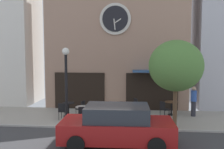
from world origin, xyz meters
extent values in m
cube|color=#9E998E|center=(0.00, 2.09, -0.03)|extent=(25.87, 4.18, 0.05)
cube|color=#A8A5A0|center=(0.00, 0.02, 0.04)|extent=(25.87, 0.12, 0.08)
cube|color=#9E7A66|center=(0.21, 5.51, 4.78)|extent=(9.10, 2.65, 9.56)
cylinder|color=beige|center=(0.21, 4.12, 5.62)|extent=(1.92, 0.10, 1.92)
cylinder|color=black|center=(0.21, 4.06, 5.62)|extent=(1.57, 0.04, 1.57)
cube|color=beige|center=(0.39, 4.02, 5.50)|extent=(0.39, 0.03, 0.29)
cube|color=beige|center=(0.17, 4.02, 5.28)|extent=(0.13, 0.03, 0.67)
cube|color=black|center=(-2.06, 4.14, 1.15)|extent=(3.18, 0.10, 2.30)
cube|color=black|center=(2.49, 4.14, 1.15)|extent=(3.18, 0.10, 2.30)
cube|color=#33568C|center=(2.76, 3.83, 2.45)|extent=(2.91, 0.90, 0.12)
cylinder|color=black|center=(-1.99, 0.89, 0.18)|extent=(0.32, 0.32, 0.36)
cylinder|color=black|center=(-1.99, 0.89, 1.73)|extent=(0.14, 0.14, 3.45)
sphere|color=white|center=(-1.99, 0.89, 3.63)|extent=(0.36, 0.36, 0.36)
cylinder|color=brown|center=(3.37, 0.67, 1.03)|extent=(0.20, 0.20, 2.06)
ellipsoid|color=#4C7A38|center=(3.37, 0.67, 2.95)|extent=(2.55, 2.30, 2.42)
cylinder|color=black|center=(-2.27, 2.26, 0.37)|extent=(0.07, 0.07, 0.74)
cylinder|color=black|center=(-2.27, 2.26, 0.01)|extent=(0.40, 0.40, 0.03)
cylinder|color=black|center=(-2.27, 2.26, 0.74)|extent=(0.66, 0.66, 0.03)
cylinder|color=black|center=(-1.27, 1.48, 0.35)|extent=(0.07, 0.07, 0.70)
cylinder|color=black|center=(-1.27, 1.48, 0.01)|extent=(0.40, 0.40, 0.03)
cylinder|color=gray|center=(-1.27, 1.48, 0.70)|extent=(0.80, 0.80, 0.03)
cylinder|color=black|center=(0.67, 2.71, 0.35)|extent=(0.07, 0.07, 0.70)
cylinder|color=black|center=(0.67, 2.71, 0.01)|extent=(0.40, 0.40, 0.03)
cylinder|color=gray|center=(0.67, 2.71, 0.70)|extent=(0.68, 0.68, 0.03)
cylinder|color=black|center=(3.54, 3.06, 0.38)|extent=(0.07, 0.07, 0.75)
cylinder|color=black|center=(3.54, 3.06, 0.01)|extent=(0.40, 0.40, 0.03)
cylinder|color=brown|center=(3.54, 3.06, 0.75)|extent=(0.77, 0.77, 0.03)
cube|color=black|center=(-1.18, 0.78, 0.45)|extent=(0.50, 0.50, 0.04)
cube|color=black|center=(-1.12, 0.61, 0.68)|extent=(0.37, 0.16, 0.45)
cylinder|color=black|center=(-1.07, 1.00, 0.23)|extent=(0.03, 0.03, 0.45)
cylinder|color=black|center=(-1.39, 0.89, 0.23)|extent=(0.03, 0.03, 0.45)
cylinder|color=black|center=(-0.96, 0.67, 0.23)|extent=(0.03, 0.03, 0.45)
cylinder|color=black|center=(-1.29, 0.57, 0.23)|extent=(0.03, 0.03, 0.45)
cube|color=black|center=(1.08, 2.12, 0.45)|extent=(0.56, 0.56, 0.04)
cube|color=black|center=(1.20, 1.98, 0.68)|extent=(0.32, 0.27, 0.45)
cylinder|color=black|center=(1.10, 2.36, 0.23)|extent=(0.03, 0.03, 0.45)
cylinder|color=black|center=(0.84, 2.14, 0.23)|extent=(0.03, 0.03, 0.45)
cylinder|color=black|center=(1.32, 2.10, 0.23)|extent=(0.03, 0.03, 0.45)
cylinder|color=black|center=(1.06, 1.88, 0.23)|extent=(0.03, 0.03, 0.45)
cube|color=black|center=(-2.36, 1.49, 0.45)|extent=(0.44, 0.44, 0.04)
cube|color=black|center=(-2.38, 1.31, 0.68)|extent=(0.38, 0.08, 0.45)
cylinder|color=black|center=(-2.17, 1.64, 0.23)|extent=(0.03, 0.03, 0.45)
cylinder|color=black|center=(-2.51, 1.68, 0.23)|extent=(0.03, 0.03, 0.45)
cylinder|color=black|center=(-2.21, 1.30, 0.23)|extent=(0.03, 0.03, 0.45)
cylinder|color=black|center=(-2.55, 1.34, 0.23)|extent=(0.03, 0.03, 0.45)
cube|color=black|center=(-0.55, 1.48, 0.45)|extent=(0.47, 0.47, 0.04)
cube|color=black|center=(-0.38, 1.44, 0.68)|extent=(0.12, 0.38, 0.45)
cylinder|color=black|center=(-0.69, 1.68, 0.23)|extent=(0.03, 0.03, 0.45)
cylinder|color=black|center=(-0.75, 1.34, 0.23)|extent=(0.03, 0.03, 0.45)
cylinder|color=black|center=(-0.35, 1.61, 0.23)|extent=(0.03, 0.03, 0.45)
cylinder|color=black|center=(-0.42, 1.28, 0.23)|extent=(0.03, 0.03, 0.45)
cube|color=black|center=(1.34, 3.05, 0.45)|extent=(0.55, 0.55, 0.04)
cube|color=black|center=(1.50, 3.15, 0.68)|extent=(0.23, 0.35, 0.45)
cylinder|color=black|center=(1.11, 3.11, 0.23)|extent=(0.03, 0.03, 0.45)
cylinder|color=black|center=(1.29, 2.82, 0.23)|extent=(0.03, 0.03, 0.45)
cylinder|color=black|center=(1.40, 3.29, 0.23)|extent=(0.03, 0.03, 0.45)
cylinder|color=black|center=(1.58, 2.99, 0.23)|extent=(0.03, 0.03, 0.45)
cube|color=black|center=(0.52, 1.98, 0.45)|extent=(0.47, 0.47, 0.04)
cube|color=black|center=(0.49, 1.81, 0.68)|extent=(0.38, 0.11, 0.45)
cylinder|color=black|center=(0.72, 2.12, 0.23)|extent=(0.03, 0.03, 0.45)
cylinder|color=black|center=(0.39, 2.18, 0.23)|extent=(0.03, 0.03, 0.45)
cylinder|color=black|center=(0.66, 1.78, 0.23)|extent=(0.03, 0.03, 0.45)
cylinder|color=black|center=(0.32, 1.85, 0.23)|extent=(0.03, 0.03, 0.45)
cube|color=black|center=(3.10, 2.46, 0.45)|extent=(0.56, 0.56, 0.04)
cube|color=black|center=(2.96, 2.34, 0.68)|extent=(0.28, 0.32, 0.45)
cylinder|color=black|center=(3.34, 2.44, 0.23)|extent=(0.03, 0.03, 0.45)
cylinder|color=black|center=(3.12, 2.70, 0.23)|extent=(0.03, 0.03, 0.45)
cylinder|color=black|center=(3.08, 2.22, 0.23)|extent=(0.03, 0.03, 0.45)
cylinder|color=black|center=(2.86, 2.48, 0.23)|extent=(0.03, 0.03, 0.45)
cube|color=black|center=(-1.57, 2.14, 0.45)|extent=(0.50, 0.50, 0.04)
cube|color=black|center=(-1.40, 2.09, 0.68)|extent=(0.15, 0.37, 0.45)
cylinder|color=black|center=(-1.68, 2.36, 0.23)|extent=(0.03, 0.03, 0.45)
cylinder|color=black|center=(-1.79, 2.03, 0.23)|extent=(0.03, 0.03, 0.45)
cylinder|color=black|center=(-1.36, 2.25, 0.23)|extent=(0.03, 0.03, 0.45)
cylinder|color=black|center=(-1.46, 1.93, 0.23)|extent=(0.03, 0.03, 0.45)
cylinder|color=#2D2D38|center=(4.73, 2.87, 0.42)|extent=(0.37, 0.37, 0.85)
cylinder|color=#3359B2|center=(4.73, 2.87, 1.15)|extent=(0.45, 0.45, 0.60)
sphere|color=tan|center=(4.73, 2.87, 1.56)|extent=(0.22, 0.22, 0.22)
cube|color=maroon|center=(0.80, -1.89, 0.60)|extent=(4.35, 1.93, 0.75)
cube|color=#262B33|center=(0.80, -1.89, 1.25)|extent=(2.46, 1.66, 0.60)
cylinder|color=black|center=(2.24, -2.74, 0.32)|extent=(0.65, 0.24, 0.64)
cylinder|color=black|center=(2.19, -0.94, 0.32)|extent=(0.65, 0.24, 0.64)
cylinder|color=black|center=(-0.59, -2.83, 0.32)|extent=(0.65, 0.24, 0.64)
cylinder|color=black|center=(-0.65, -1.03, 0.32)|extent=(0.65, 0.24, 0.64)
camera|label=1|loc=(1.51, -11.21, 3.57)|focal=39.80mm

